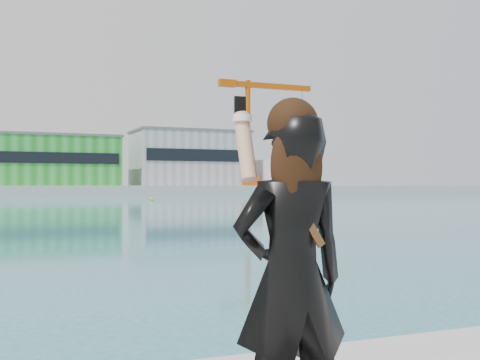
% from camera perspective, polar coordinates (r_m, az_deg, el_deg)
% --- Properties ---
extents(far_quay, '(320.00, 40.00, 2.00)m').
position_cam_1_polar(far_quay, '(133.54, -21.67, -0.92)').
color(far_quay, '#9E9E99').
rests_on(far_quay, ground).
extents(warehouse_green, '(30.60, 16.36, 10.50)m').
position_cam_1_polar(warehouse_green, '(131.98, -18.17, 1.78)').
color(warehouse_green, '#208225').
rests_on(warehouse_green, far_quay).
extents(warehouse_grey_right, '(25.50, 15.35, 12.50)m').
position_cam_1_polar(warehouse_grey_right, '(138.20, -4.81, 2.08)').
color(warehouse_grey_right, gray).
rests_on(warehouse_grey_right, far_quay).
extents(ancillary_shed, '(12.00, 10.00, 6.00)m').
position_cam_1_polar(ancillary_shed, '(144.53, 3.76, 0.67)').
color(ancillary_shed, silver).
rests_on(ancillary_shed, far_quay).
extents(dock_crane, '(23.00, 4.00, 24.00)m').
position_cam_1_polar(dock_crane, '(137.75, 1.21, 4.92)').
color(dock_crane, '#CE500C').
rests_on(dock_crane, far_quay).
extents(flagpole_right, '(1.28, 0.16, 8.00)m').
position_cam_1_polar(flagpole_right, '(126.92, -11.57, 1.53)').
color(flagpole_right, silver).
rests_on(flagpole_right, far_quay).
extents(buoy_near, '(0.50, 0.50, 0.50)m').
position_cam_1_polar(buoy_near, '(84.93, -8.40, -1.91)').
color(buoy_near, '#DFBF0B').
rests_on(buoy_near, ground).
extents(woman, '(0.66, 0.45, 1.86)m').
position_cam_1_polar(woman, '(3.20, 4.87, -8.36)').
color(woman, black).
rests_on(woman, near_quay).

